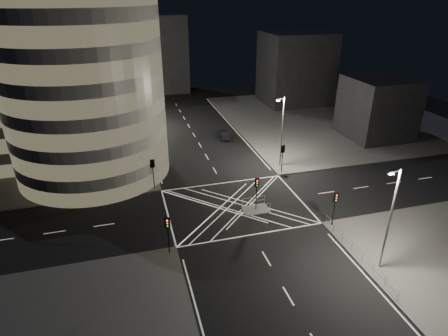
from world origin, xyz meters
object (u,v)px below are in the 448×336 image
object	(u,v)px
street_lamp_left_far	(135,101)
traffic_signal_nr	(335,203)
traffic_signal_fr	(283,154)
sedan	(223,134)
traffic_signal_island	(257,188)
street_lamp_right_near	(390,217)
traffic_signal_nl	(168,229)
street_lamp_left_near	(142,135)
central_island	(256,209)
traffic_signal_fl	(153,169)
street_lamp_right_far	(282,130)

from	to	relation	value
street_lamp_left_far	traffic_signal_nr	bearing A→B (deg)	-63.64
traffic_signal_fr	sedan	world-z (taller)	traffic_signal_fr
traffic_signal_island	street_lamp_left_far	size ratio (longest dim) A/B	0.40
street_lamp_right_near	street_lamp_left_far	bearing A→B (deg)	113.21
street_lamp_left_far	traffic_signal_nl	bearing A→B (deg)	-89.01
traffic_signal_nl	street_lamp_left_far	world-z (taller)	street_lamp_left_far
traffic_signal_nr	sedan	size ratio (longest dim) A/B	0.97
traffic_signal_fr	street_lamp_left_near	distance (m)	19.14
central_island	street_lamp_left_near	xyz separation A→B (m)	(-11.44, 13.50, 5.47)
traffic_signal_island	sedan	bearing A→B (deg)	83.82
traffic_signal_fl	street_lamp_right_near	world-z (taller)	street_lamp_right_near
traffic_signal_nr	street_lamp_right_far	size ratio (longest dim) A/B	0.40
traffic_signal_nl	traffic_signal_island	xyz separation A→B (m)	(10.80, 5.30, 0.00)
traffic_signal_fl	traffic_signal_nl	distance (m)	13.60
traffic_signal_nl	street_lamp_left_far	xyz separation A→B (m)	(-0.64, 36.80, 2.63)
traffic_signal_fl	traffic_signal_island	bearing A→B (deg)	-37.54
street_lamp_left_near	street_lamp_left_far	world-z (taller)	same
central_island	traffic_signal_island	size ratio (longest dim) A/B	0.75
traffic_signal_nl	sedan	world-z (taller)	traffic_signal_nl
street_lamp_left_far	street_lamp_right_near	distance (m)	47.88
street_lamp_left_far	sedan	distance (m)	16.78
traffic_signal_fr	traffic_signal_nr	size ratio (longest dim) A/B	1.00
traffic_signal_nl	sedan	bearing A→B (deg)	65.21
traffic_signal_fl	traffic_signal_nl	world-z (taller)	same
traffic_signal_island	traffic_signal_fl	bearing A→B (deg)	142.46
traffic_signal_nl	street_lamp_right_far	distance (m)	24.27
traffic_signal_nr	street_lamp_right_near	bearing A→B (deg)	-84.96
central_island	sedan	bearing A→B (deg)	83.82
central_island	traffic_signal_fr	world-z (taller)	traffic_signal_fr
traffic_signal_nr	street_lamp_right_near	world-z (taller)	street_lamp_right_near
traffic_signal_fr	street_lamp_left_near	xyz separation A→B (m)	(-18.24, 5.20, 2.63)
street_lamp_left_near	traffic_signal_fl	bearing A→B (deg)	-83.03
traffic_signal_island	central_island	bearing A→B (deg)	0.00
traffic_signal_nr	street_lamp_right_near	xyz separation A→B (m)	(0.64, -7.20, 2.63)
traffic_signal_nl	street_lamp_left_near	distance (m)	18.99
traffic_signal_fl	street_lamp_right_near	xyz separation A→B (m)	(18.24, -20.80, 2.63)
street_lamp_left_far	sedan	xyz separation A→B (m)	(13.99, -7.89, -4.86)
street_lamp_left_near	street_lamp_right_far	size ratio (longest dim) A/B	1.00
traffic_signal_fl	street_lamp_left_near	size ratio (longest dim) A/B	0.40
traffic_signal_fr	street_lamp_right_near	xyz separation A→B (m)	(0.64, -20.80, 2.63)
central_island	traffic_signal_island	xyz separation A→B (m)	(0.00, 0.00, 2.84)
central_island	traffic_signal_nr	xyz separation A→B (m)	(6.80, -5.30, 2.84)
central_island	traffic_signal_fl	bearing A→B (deg)	142.46
traffic_signal_nl	street_lamp_right_far	size ratio (longest dim) A/B	0.40
street_lamp_right_far	traffic_signal_nl	bearing A→B (deg)	-139.09
traffic_signal_nr	street_lamp_left_far	world-z (taller)	street_lamp_left_far
street_lamp_right_far	central_island	bearing A→B (deg)	-125.30
traffic_signal_fr	street_lamp_right_far	bearing A→B (deg)	73.89
central_island	traffic_signal_nr	bearing A→B (deg)	-37.93
traffic_signal_fl	street_lamp_right_near	distance (m)	27.79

